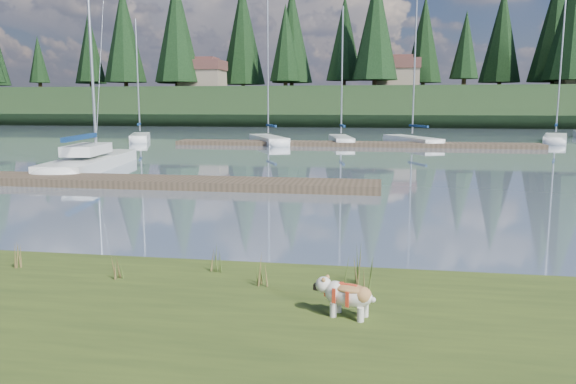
# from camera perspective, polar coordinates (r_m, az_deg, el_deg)

# --- Properties ---
(ground) EXTENTS (200.00, 200.00, 0.00)m
(ground) POSITION_cam_1_polar(r_m,az_deg,el_deg) (40.95, 3.81, 4.71)
(ground) COLOR gray
(ground) RESTS_ON ground
(ridge) EXTENTS (200.00, 20.00, 5.00)m
(ridge) POSITION_cam_1_polar(r_m,az_deg,el_deg) (83.74, 6.70, 8.57)
(ridge) COLOR black
(ridge) RESTS_ON ground
(bulldog) EXTENTS (0.82, 0.47, 0.48)m
(bulldog) POSITION_cam_1_polar(r_m,az_deg,el_deg) (7.31, 6.07, -10.26)
(bulldog) COLOR silver
(bulldog) RESTS_ON bank
(sailboat_main) EXTENTS (3.55, 10.04, 14.07)m
(sailboat_main) POSITION_cam_1_polar(r_m,az_deg,el_deg) (28.71, -18.90, 3.26)
(sailboat_main) COLOR white
(sailboat_main) RESTS_ON ground
(dock_near) EXTENTS (16.00, 2.00, 0.30)m
(dock_near) POSITION_cam_1_polar(r_m,az_deg,el_deg) (21.38, -12.52, 0.98)
(dock_near) COLOR #4C3D2C
(dock_near) RESTS_ON ground
(dock_far) EXTENTS (26.00, 2.20, 0.30)m
(dock_far) POSITION_cam_1_polar(r_m,az_deg,el_deg) (40.80, 6.61, 4.87)
(dock_far) COLOR #4C3D2C
(dock_far) RESTS_ON ground
(sailboat_bg_0) EXTENTS (3.55, 6.69, 9.80)m
(sailboat_bg_0) POSITION_cam_1_polar(r_m,az_deg,el_deg) (48.25, -14.75, 5.47)
(sailboat_bg_0) COLOR white
(sailboat_bg_0) RESTS_ON ground
(sailboat_bg_1) EXTENTS (4.68, 7.69, 11.63)m
(sailboat_bg_1) POSITION_cam_1_polar(r_m,az_deg,el_deg) (43.91, -2.23, 5.44)
(sailboat_bg_1) COLOR white
(sailboat_bg_1) RESTS_ON ground
(sailboat_bg_2) EXTENTS (2.53, 6.85, 10.24)m
(sailboat_bg_2) POSITION_cam_1_polar(r_m,az_deg,el_deg) (43.65, 5.32, 5.40)
(sailboat_bg_2) COLOR white
(sailboat_bg_2) RESTS_ON ground
(sailboat_bg_3) EXTENTS (4.62, 7.62, 11.35)m
(sailboat_bg_3) POSITION_cam_1_polar(r_m,az_deg,el_deg) (44.00, 12.08, 5.26)
(sailboat_bg_3) COLOR white
(sailboat_bg_3) RESTS_ON ground
(sailboat_bg_4) EXTENTS (3.83, 8.12, 11.79)m
(sailboat_bg_4) POSITION_cam_1_polar(r_m,az_deg,el_deg) (50.09, 25.54, 5.01)
(sailboat_bg_4) COLOR white
(sailboat_bg_4) RESTS_ON ground
(weed_0) EXTENTS (0.17, 0.14, 0.49)m
(weed_0) POSITION_cam_1_polar(r_m,az_deg,el_deg) (9.23, -16.94, -7.11)
(weed_0) COLOR #475B23
(weed_0) RESTS_ON bank
(weed_1) EXTENTS (0.17, 0.14, 0.46)m
(weed_1) POSITION_cam_1_polar(r_m,az_deg,el_deg) (9.19, -7.33, -6.93)
(weed_1) COLOR #475B23
(weed_1) RESTS_ON bank
(weed_2) EXTENTS (0.17, 0.14, 0.67)m
(weed_2) POSITION_cam_1_polar(r_m,az_deg,el_deg) (8.66, 6.69, -7.33)
(weed_2) COLOR #475B23
(weed_2) RESTS_ON bank
(weed_3) EXTENTS (0.17, 0.14, 0.46)m
(weed_3) POSITION_cam_1_polar(r_m,az_deg,el_deg) (10.38, -25.69, -5.91)
(weed_3) COLOR #475B23
(weed_3) RESTS_ON bank
(weed_4) EXTENTS (0.17, 0.14, 0.50)m
(weed_4) POSITION_cam_1_polar(r_m,az_deg,el_deg) (8.52, -2.74, -8.02)
(weed_4) COLOR #475B23
(weed_4) RESTS_ON bank
(weed_5) EXTENTS (0.17, 0.14, 0.57)m
(weed_5) POSITION_cam_1_polar(r_m,az_deg,el_deg) (8.36, 7.81, -8.23)
(weed_5) COLOR #475B23
(weed_5) RESTS_ON bank
(mud_lip) EXTENTS (60.00, 0.50, 0.14)m
(mud_lip) POSITION_cam_1_polar(r_m,az_deg,el_deg) (10.30, -13.62, -8.10)
(mud_lip) COLOR #33281C
(mud_lip) RESTS_ON ground
(conifer_1) EXTENTS (4.40, 4.40, 11.30)m
(conifer_1) POSITION_cam_1_polar(r_m,az_deg,el_deg) (93.07, -19.46, 13.58)
(conifer_1) COLOR #382619
(conifer_1) RESTS_ON ridge
(conifer_2) EXTENTS (6.60, 6.60, 16.05)m
(conifer_2) POSITION_cam_1_polar(r_m,az_deg,el_deg) (84.45, -11.24, 15.98)
(conifer_2) COLOR #382619
(conifer_2) RESTS_ON ridge
(conifer_3) EXTENTS (4.84, 4.84, 12.25)m
(conifer_3) POSITION_cam_1_polar(r_m,az_deg,el_deg) (84.26, -0.26, 14.92)
(conifer_3) COLOR #382619
(conifer_3) RESTS_ON ridge
(conifer_4) EXTENTS (6.16, 6.16, 15.10)m
(conifer_4) POSITION_cam_1_polar(r_m,az_deg,el_deg) (77.31, 8.91, 16.37)
(conifer_4) COLOR #382619
(conifer_4) RESTS_ON ridge
(conifer_5) EXTENTS (3.96, 3.96, 10.35)m
(conifer_5) POSITION_cam_1_polar(r_m,az_deg,el_deg) (81.77, 17.60, 14.06)
(conifer_5) COLOR #382619
(conifer_5) RESTS_ON ridge
(conifer_6) EXTENTS (7.04, 7.04, 17.00)m
(conifer_6) POSITION_cam_1_polar(r_m,az_deg,el_deg) (82.98, 27.17, 15.63)
(conifer_6) COLOR #382619
(conifer_6) RESTS_ON ridge
(house_0) EXTENTS (6.30, 5.30, 4.65)m
(house_0) POSITION_cam_1_polar(r_m,az_deg,el_deg) (84.81, -8.68, 11.79)
(house_0) COLOR gray
(house_0) RESTS_ON ridge
(house_1) EXTENTS (6.30, 5.30, 4.65)m
(house_1) POSITION_cam_1_polar(r_m,az_deg,el_deg) (81.78, 10.99, 11.83)
(house_1) COLOR gray
(house_1) RESTS_ON ridge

